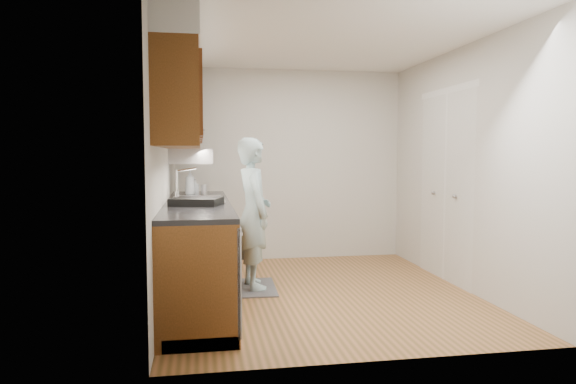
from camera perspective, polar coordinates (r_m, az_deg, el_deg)
The scene contains 14 objects.
floor at distance 5.28m, azimuth 3.50°, elevation -11.07°, with size 3.50×3.50×0.00m, color #A46A3E.
ceiling at distance 5.22m, azimuth 3.63°, elevation 16.47°, with size 3.50×3.50×0.00m, color white.
wall_left at distance 4.98m, azimuth -13.51°, elevation 2.46°, with size 0.02×3.50×2.50m, color beige.
wall_right at distance 5.64m, azimuth 18.60°, elevation 2.55°, with size 0.02×3.50×2.50m, color beige.
wall_back at distance 6.82m, azimuth 0.20°, elevation 3.02°, with size 3.00×0.02×2.50m, color beige.
counter at distance 5.04m, azimuth -9.94°, elevation -6.16°, with size 0.64×2.80×1.30m.
upper_cabinets at distance 5.04m, azimuth -11.67°, elevation 10.47°, with size 0.47×2.80×1.21m.
closet_door at distance 5.91m, azimuth 17.07°, elevation 0.46°, with size 0.02×1.22×2.05m, color white.
floor_mat at distance 5.44m, azimuth -3.83°, elevation -10.54°, with size 0.45×0.76×0.01m, color slate.
person at distance 5.29m, azimuth -3.88°, elevation -1.23°, with size 0.62×0.41×1.75m, color #9FBEC2.
soap_bottle_a at distance 5.73m, azimuth -10.83°, elevation 1.06°, with size 0.11×0.11×0.29m, color silver.
soap_bottle_b at distance 5.80m, azimuth -10.26°, elevation 0.55°, with size 0.08×0.08×0.18m, color silver.
steel_can at distance 5.67m, azimuth -9.29°, elevation 0.21°, with size 0.07×0.07×0.12m, color #A5A5AA.
dish_rack at distance 4.63m, azimuth -10.11°, elevation -1.04°, with size 0.42×0.35×0.07m, color black.
Camera 1 is at (-1.16, -4.96, 1.39)m, focal length 32.00 mm.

